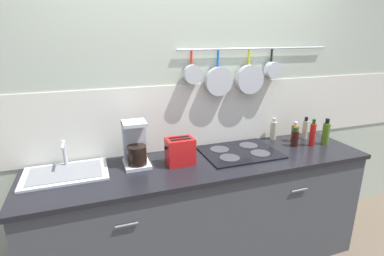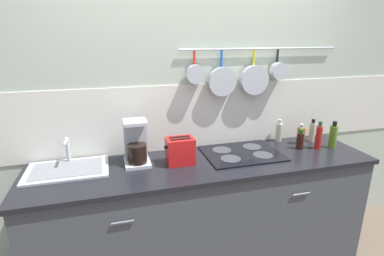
{
  "view_description": "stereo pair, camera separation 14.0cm",
  "coord_description": "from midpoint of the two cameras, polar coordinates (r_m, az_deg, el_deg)",
  "views": [
    {
      "loc": [
        -0.79,
        -1.92,
        1.85
      ],
      "look_at": [
        -0.1,
        0.0,
        1.21
      ],
      "focal_mm": 28.0,
      "sensor_mm": 36.0,
      "label": 1
    },
    {
      "loc": [
        -0.65,
        -1.97,
        1.85
      ],
      "look_at": [
        -0.1,
        0.0,
        1.21
      ],
      "focal_mm": 28.0,
      "sensor_mm": 36.0,
      "label": 2
    }
  ],
  "objects": [
    {
      "name": "bottle_hot_sauce",
      "position": [
        2.89,
        23.21,
        -0.66
      ],
      "size": [
        0.05,
        0.05,
        0.21
      ],
      "color": "#BFB799",
      "rests_on": "countertop"
    },
    {
      "name": "wall_back",
      "position": [
        2.48,
        1.77,
        4.29
      ],
      "size": [
        7.2,
        0.16,
        2.6
      ],
      "color": "#B2BCA8",
      "rests_on": "ground_plane"
    },
    {
      "name": "cabinet_base",
      "position": [
        2.5,
        4.08,
        -16.61
      ],
      "size": [
        2.56,
        0.62,
        0.89
      ],
      "color": "#3F4247",
      "rests_on": "ground_plane"
    },
    {
      "name": "coffee_maker",
      "position": [
        2.23,
        -8.83,
        -3.32
      ],
      "size": [
        0.18,
        0.22,
        0.33
      ],
      "color": "#B7BABF",
      "rests_on": "countertop"
    },
    {
      "name": "countertop",
      "position": [
        2.28,
        4.33,
        -6.91
      ],
      "size": [
        2.6,
        0.64,
        0.03
      ],
      "color": "black",
      "rests_on": "cabinet_base"
    },
    {
      "name": "bottle_sesame_oil",
      "position": [
        2.81,
        26.52,
        -1.38
      ],
      "size": [
        0.06,
        0.06,
        0.23
      ],
      "color": "#4C721E",
      "rests_on": "countertop"
    },
    {
      "name": "sink_basin",
      "position": [
        2.28,
        -21.0,
        -7.21
      ],
      "size": [
        0.56,
        0.36,
        0.2
      ],
      "color": "#B7BABF",
      "rests_on": "countertop"
    },
    {
      "name": "bottle_vinegar",
      "position": [
        2.8,
        17.63,
        -0.69
      ],
      "size": [
        0.06,
        0.06,
        0.2
      ],
      "color": "#BFB799",
      "rests_on": "countertop"
    },
    {
      "name": "bottle_dish_soap",
      "position": [
        2.68,
        21.33,
        -2.22
      ],
      "size": [
        0.06,
        0.06,
        0.17
      ],
      "color": "#33140F",
      "rests_on": "countertop"
    },
    {
      "name": "bottle_cooking_wine",
      "position": [
        2.79,
        21.38,
        -1.29
      ],
      "size": [
        0.07,
        0.07,
        0.18
      ],
      "color": "#8C5919",
      "rests_on": "countertop"
    },
    {
      "name": "bottle_olive_oil",
      "position": [
        2.73,
        24.35,
        -1.56
      ],
      "size": [
        0.05,
        0.05,
        0.24
      ],
      "color": "red",
      "rests_on": "countertop"
    },
    {
      "name": "toaster",
      "position": [
        2.21,
        -0.45,
        -4.38
      ],
      "size": [
        0.22,
        0.14,
        0.2
      ],
      "color": "red",
      "rests_on": "countertop"
    },
    {
      "name": "cooktop",
      "position": [
        2.45,
        11.1,
        -4.75
      ],
      "size": [
        0.6,
        0.47,
        0.01
      ],
      "color": "black",
      "rests_on": "countertop"
    }
  ]
}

